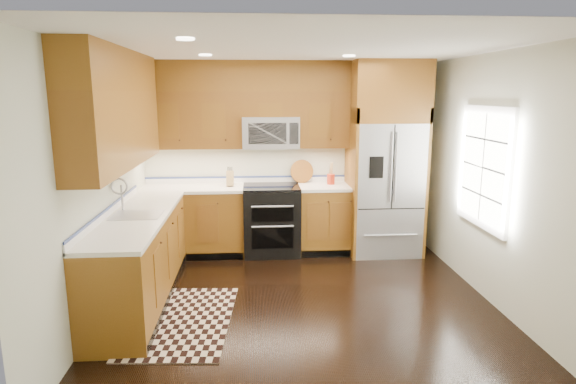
{
  "coord_description": "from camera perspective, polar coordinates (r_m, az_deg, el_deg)",
  "views": [
    {
      "loc": [
        -0.49,
        -4.73,
        2.18
      ],
      "look_at": [
        -0.1,
        0.6,
        1.08
      ],
      "focal_mm": 30.0,
      "sensor_mm": 36.0,
      "label": 1
    }
  ],
  "objects": [
    {
      "name": "ground",
      "position": [
        5.23,
        1.62,
        -13.0
      ],
      "size": [
        4.0,
        4.0,
        0.0
      ],
      "primitive_type": "plane",
      "color": "black",
      "rests_on": "ground"
    },
    {
      "name": "wall_back",
      "position": [
        6.8,
        0.0,
        4.2
      ],
      "size": [
        4.0,
        0.02,
        2.6
      ],
      "primitive_type": "cube",
      "color": "beige",
      "rests_on": "ground"
    },
    {
      "name": "wall_left",
      "position": [
        5.04,
        -21.53,
        0.77
      ],
      "size": [
        0.02,
        4.0,
        2.6
      ],
      "primitive_type": "cube",
      "color": "beige",
      "rests_on": "ground"
    },
    {
      "name": "wall_right",
      "position": [
        5.41,
        23.28,
        1.33
      ],
      "size": [
        0.02,
        4.0,
        2.6
      ],
      "primitive_type": "cube",
      "color": "beige",
      "rests_on": "ground"
    },
    {
      "name": "window",
      "position": [
        5.57,
        22.22,
        2.72
      ],
      "size": [
        0.04,
        1.1,
        1.3
      ],
      "color": "white",
      "rests_on": "ground"
    },
    {
      "name": "base_cabinets",
      "position": [
        5.93,
        -11.21,
        -5.54
      ],
      "size": [
        2.85,
        3.0,
        0.9
      ],
      "color": "brown",
      "rests_on": "ground"
    },
    {
      "name": "countertop",
      "position": [
        5.91,
        -9.89,
        -0.85
      ],
      "size": [
        2.86,
        3.01,
        0.04
      ],
      "color": "white",
      "rests_on": "base_cabinets"
    },
    {
      "name": "upper_cabinets",
      "position": [
        5.86,
        -10.81,
        9.92
      ],
      "size": [
        2.85,
        3.0,
        1.15
      ],
      "color": "brown",
      "rests_on": "ground"
    },
    {
      "name": "range",
      "position": [
        6.63,
        -1.95,
        -3.33
      ],
      "size": [
        0.76,
        0.67,
        0.95
      ],
      "color": "black",
      "rests_on": "ground"
    },
    {
      "name": "microwave",
      "position": [
        6.55,
        -2.07,
        7.07
      ],
      "size": [
        0.76,
        0.4,
        0.42
      ],
      "color": "#B2B2B7",
      "rests_on": "ground"
    },
    {
      "name": "refrigerator",
      "position": [
        6.66,
        11.48,
        3.84
      ],
      "size": [
        0.98,
        0.75,
        2.6
      ],
      "color": "#B2B2B7",
      "rests_on": "ground"
    },
    {
      "name": "sink_faucet",
      "position": [
        5.25,
        -17.79,
        -2.01
      ],
      "size": [
        0.54,
        0.44,
        0.37
      ],
      "color": "#B2B2B7",
      "rests_on": "countertop"
    },
    {
      "name": "rug",
      "position": [
        4.96,
        -12.38,
        -14.63
      ],
      "size": [
        1.03,
        1.6,
        0.01
      ],
      "primitive_type": "cube",
      "rotation": [
        0.0,
        0.0,
        -0.07
      ],
      "color": "black",
      "rests_on": "ground"
    },
    {
      "name": "knife_block",
      "position": [
        6.58,
        -6.88,
        1.64
      ],
      "size": [
        0.1,
        0.14,
        0.26
      ],
      "color": "#A78751",
      "rests_on": "countertop"
    },
    {
      "name": "utensil_crock",
      "position": [
        6.69,
        5.1,
        1.82
      ],
      "size": [
        0.13,
        0.13,
        0.3
      ],
      "color": "#B42C16",
      "rests_on": "countertop"
    },
    {
      "name": "cutting_board",
      "position": [
        6.8,
        1.64,
        1.22
      ],
      "size": [
        0.38,
        0.38,
        0.02
      ],
      "primitive_type": "cylinder",
      "rotation": [
        0.0,
        0.0,
        0.17
      ],
      "color": "brown",
      "rests_on": "countertop"
    }
  ]
}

